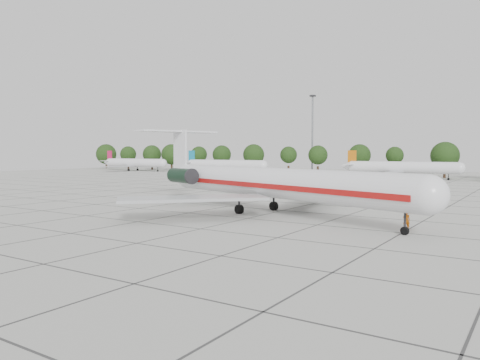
{
  "coord_description": "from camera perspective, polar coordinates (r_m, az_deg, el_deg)",
  "views": [
    {
      "loc": [
        34.22,
        -49.48,
        7.08
      ],
      "look_at": [
        2.11,
        -0.41,
        3.5
      ],
      "focal_mm": 35.0,
      "sensor_mm": 36.0,
      "label": 1
    }
  ],
  "objects": [
    {
      "name": "ground",
      "position": [
        60.58,
        -1.46,
        -3.22
      ],
      "size": [
        260.0,
        260.0,
        0.0
      ],
      "primitive_type": "plane",
      "color": "#B7B7B0",
      "rests_on": "ground"
    },
    {
      "name": "floodlight_mast",
      "position": [
        155.54,
        8.82,
        6.11
      ],
      "size": [
        1.6,
        1.6,
        25.45
      ],
      "color": "slate",
      "rests_on": "ground"
    },
    {
      "name": "bg_airliner_a",
      "position": [
        175.0,
        -12.73,
        2.04
      ],
      "size": [
        28.24,
        27.2,
        7.4
      ],
      "color": "silver",
      "rests_on": "ground"
    },
    {
      "name": "main_airliner",
      "position": [
        54.18,
        2.52,
        -0.19
      ],
      "size": [
        42.53,
        32.44,
        10.21
      ],
      "rotation": [
        0.0,
        0.0,
        -0.33
      ],
      "color": "silver",
      "rests_on": "ground"
    },
    {
      "name": "bg_airliner_b",
      "position": [
        145.88,
        -1.87,
        1.85
      ],
      "size": [
        28.24,
        27.2,
        7.4
      ],
      "color": "silver",
      "rests_on": "ground"
    },
    {
      "name": "bg_airliner_c",
      "position": [
        128.27,
        19.06,
        1.44
      ],
      "size": [
        28.24,
        27.2,
        7.4
      ],
      "color": "silver",
      "rests_on": "ground"
    },
    {
      "name": "apron_joints",
      "position": [
        73.34,
        5.22,
        -2.05
      ],
      "size": [
        170.0,
        170.0,
        0.02
      ],
      "primitive_type": "cube",
      "color": "#383838",
      "rests_on": "ground"
    },
    {
      "name": "ground_crew",
      "position": [
        44.94,
        19.63,
        -4.66
      ],
      "size": [
        0.75,
        0.65,
        1.73
      ],
      "primitive_type": "imported",
      "rotation": [
        0.0,
        0.0,
        3.6
      ],
      "color": "orange",
      "rests_on": "ground"
    },
    {
      "name": "tree_line",
      "position": [
        142.1,
        14.37,
        2.94
      ],
      "size": [
        249.86,
        8.44,
        10.22
      ],
      "color": "#332114",
      "rests_on": "ground"
    }
  ]
}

